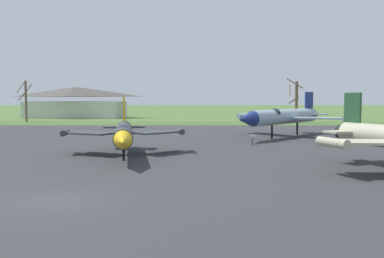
# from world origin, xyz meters

# --- Properties ---
(ground_plane) EXTENTS (600.00, 600.00, 0.00)m
(ground_plane) POSITION_xyz_m (0.00, 0.00, 0.00)
(ground_plane) COLOR #4C6B33
(asphalt_apron) EXTENTS (81.29, 62.43, 0.05)m
(asphalt_apron) POSITION_xyz_m (0.00, 18.73, 0.03)
(asphalt_apron) COLOR #333335
(asphalt_apron) RESTS_ON ground
(grass_verge_strip) EXTENTS (141.29, 12.00, 0.06)m
(grass_verge_strip) POSITION_xyz_m (0.00, 55.95, 0.03)
(grass_verge_strip) COLOR #41602B
(grass_verge_strip) RESTS_ON ground
(jet_fighter_front_left) EXTENTS (9.71, 13.30, 4.52)m
(jet_fighter_front_left) POSITION_xyz_m (0.63, 13.41, 1.84)
(jet_fighter_front_left) COLOR #33383D
(jet_fighter_front_left) RESTS_ON ground
(jet_fighter_front_right) EXTENTS (13.86, 14.96, 5.21)m
(jet_fighter_front_right) POSITION_xyz_m (15.92, 29.11, 2.39)
(jet_fighter_front_right) COLOR #8EA3B2
(jet_fighter_front_right) RESTS_ON ground
(info_placard_front_right) EXTENTS (0.53, 0.30, 1.01)m
(info_placard_front_right) POSITION_xyz_m (11.25, 20.86, 0.63)
(info_placard_front_right) COLOR black
(info_placard_front_right) RESTS_ON ground
(bare_tree_left_of_center) EXTENTS (2.29, 2.32, 7.86)m
(bare_tree_left_of_center) POSITION_xyz_m (-26.03, 61.47, 4.21)
(bare_tree_left_of_center) COLOR brown
(bare_tree_left_of_center) RESTS_ON ground
(bare_tree_center) EXTENTS (2.80, 3.48, 8.05)m
(bare_tree_center) POSITION_xyz_m (24.49, 57.58, 4.05)
(bare_tree_center) COLOR brown
(bare_tree_center) RESTS_ON ground
(visitor_building) EXTENTS (24.25, 12.54, 7.27)m
(visitor_building) POSITION_xyz_m (-21.73, 80.03, 3.59)
(visitor_building) COLOR beige
(visitor_building) RESTS_ON ground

